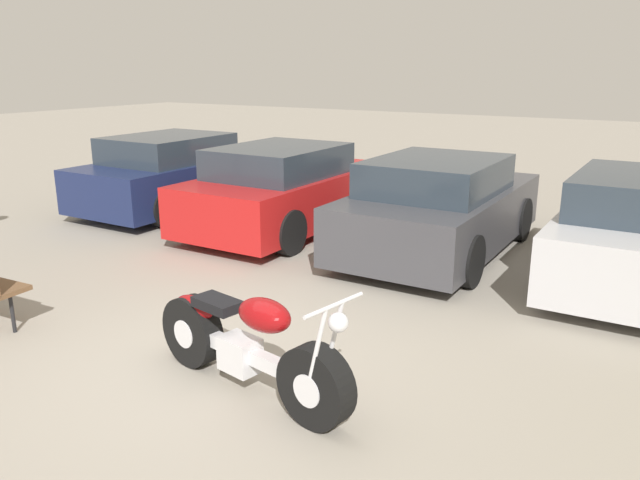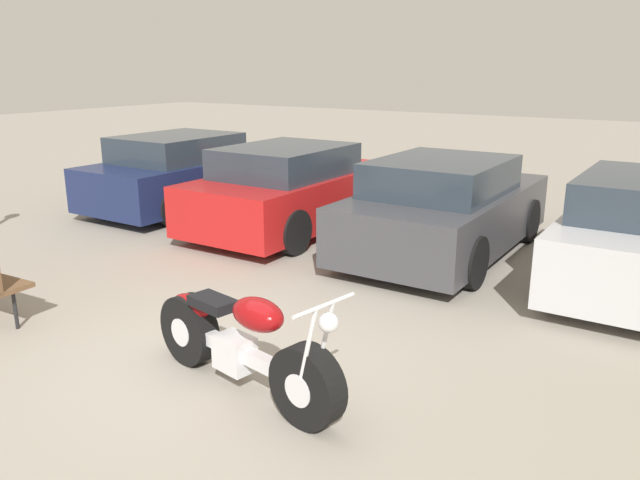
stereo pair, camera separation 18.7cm
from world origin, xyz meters
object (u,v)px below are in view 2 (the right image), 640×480
(parked_car_red, at_px, (293,190))
(parked_car_dark_grey, at_px, (445,209))
(motorcycle, at_px, (241,344))
(parked_car_navy, at_px, (186,173))

(parked_car_red, distance_m, parked_car_dark_grey, 2.67)
(motorcycle, xyz_separation_m, parked_car_navy, (-5.43, 4.88, 0.26))
(parked_car_red, bearing_deg, motorcycle, -59.36)
(motorcycle, bearing_deg, parked_car_navy, 138.05)
(parked_car_navy, height_order, parked_car_red, same)
(parked_car_navy, bearing_deg, motorcycle, -41.95)
(parked_car_red, relative_size, parked_car_dark_grey, 1.00)
(motorcycle, bearing_deg, parked_car_red, 120.64)
(parked_car_red, bearing_deg, parked_car_navy, 175.18)
(parked_car_navy, xyz_separation_m, parked_car_red, (2.67, -0.23, 0.00))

